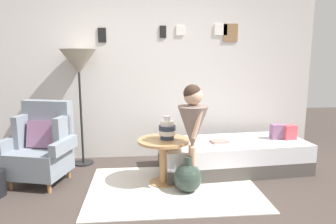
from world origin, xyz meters
TOP-DOWN VIEW (x-y plane):
  - ground_plane at (0.00, 0.00)m, footprint 12.00×12.00m
  - gallery_wall at (0.00, 1.95)m, footprint 4.80×0.12m
  - rug at (0.19, 0.70)m, footprint 1.92×1.38m
  - armchair at (-1.35, 1.05)m, footprint 0.86×0.73m
  - daybed at (1.04, 1.22)m, footprint 1.96×0.96m
  - pillow_head at (1.81, 1.24)m, footprint 0.18×0.14m
  - pillow_mid at (1.66, 1.27)m, footprint 0.18×0.12m
  - side_table at (0.09, 0.85)m, footprint 0.61×0.61m
  - vase_striped at (0.13, 0.86)m, footprint 0.20×0.20m
  - floor_lamp at (-0.99, 1.65)m, footprint 0.48×0.48m
  - person_child at (0.40, 0.66)m, footprint 0.34×0.34m
  - book_on_daybed at (0.84, 1.16)m, footprint 0.25×0.20m
  - demijohn_near at (0.34, 0.61)m, footprint 0.32×0.32m

SIDE VIEW (x-z plane):
  - ground_plane at x=0.00m, z-range 0.00..0.00m
  - rug at x=0.19m, z-range 0.00..0.01m
  - demijohn_near at x=0.34m, z-range -0.04..0.37m
  - daybed at x=1.04m, z-range 0.00..0.40m
  - side_table at x=0.09m, z-range 0.12..0.66m
  - book_on_daybed at x=0.84m, z-range 0.40..0.43m
  - armchair at x=-1.35m, z-range -0.05..0.92m
  - pillow_head at x=1.81m, z-range 0.40..0.59m
  - pillow_mid at x=1.66m, z-range 0.40..0.60m
  - vase_striped at x=0.13m, z-range 0.52..0.80m
  - person_child at x=0.40m, z-range 0.17..1.38m
  - gallery_wall at x=0.00m, z-range 0.00..2.60m
  - floor_lamp at x=-0.99m, z-range 0.59..2.19m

